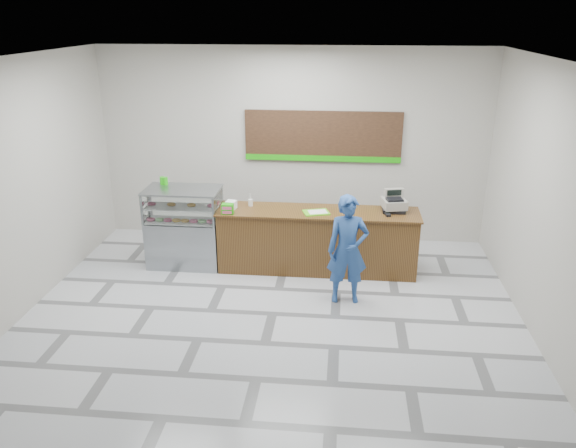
# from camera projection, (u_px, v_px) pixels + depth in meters

# --- Properties ---
(floor) EXTENTS (7.00, 7.00, 0.00)m
(floor) POSITION_uv_depth(u_px,v_px,m) (272.00, 314.00, 7.99)
(floor) COLOR #BCBCC1
(floor) RESTS_ON ground
(back_wall) EXTENTS (7.00, 0.00, 7.00)m
(back_wall) POSITION_uv_depth(u_px,v_px,m) (292.00, 146.00, 10.16)
(back_wall) COLOR #B5B0A6
(back_wall) RESTS_ON floor
(ceiling) EXTENTS (7.00, 7.00, 0.00)m
(ceiling) POSITION_uv_depth(u_px,v_px,m) (270.00, 59.00, 6.75)
(ceiling) COLOR silver
(ceiling) RESTS_ON back_wall
(sales_counter) EXTENTS (3.26, 0.76, 1.03)m
(sales_counter) POSITION_uv_depth(u_px,v_px,m) (317.00, 240.00, 9.20)
(sales_counter) COLOR brown
(sales_counter) RESTS_ON floor
(display_case) EXTENTS (1.22, 0.72, 1.33)m
(display_case) POSITION_uv_depth(u_px,v_px,m) (185.00, 227.00, 9.35)
(display_case) COLOR gray
(display_case) RESTS_ON floor
(menu_board) EXTENTS (2.80, 0.06, 0.90)m
(menu_board) POSITION_uv_depth(u_px,v_px,m) (323.00, 137.00, 10.01)
(menu_board) COLOR black
(menu_board) RESTS_ON back_wall
(cash_register) EXTENTS (0.43, 0.44, 0.34)m
(cash_register) POSITION_uv_depth(u_px,v_px,m) (394.00, 203.00, 8.99)
(cash_register) COLOR black
(cash_register) RESTS_ON sales_counter
(card_terminal) EXTENTS (0.10, 0.15, 0.04)m
(card_terminal) POSITION_uv_depth(u_px,v_px,m) (388.00, 215.00, 8.81)
(card_terminal) COLOR black
(card_terminal) RESTS_ON sales_counter
(serving_tray) EXTENTS (0.47, 0.39, 0.02)m
(serving_tray) POSITION_uv_depth(u_px,v_px,m) (316.00, 212.00, 8.92)
(serving_tray) COLOR #64DB1C
(serving_tray) RESTS_ON sales_counter
(napkin_box) EXTENTS (0.18, 0.18, 0.13)m
(napkin_box) POSITION_uv_depth(u_px,v_px,m) (231.00, 205.00, 9.10)
(napkin_box) COLOR white
(napkin_box) RESTS_ON sales_counter
(straw_cup) EXTENTS (0.08, 0.08, 0.11)m
(straw_cup) POSITION_uv_depth(u_px,v_px,m) (251.00, 203.00, 9.23)
(straw_cup) COLOR silver
(straw_cup) RESTS_ON sales_counter
(promo_box) EXTENTS (0.19, 0.13, 0.16)m
(promo_box) POSITION_uv_depth(u_px,v_px,m) (228.00, 209.00, 8.87)
(promo_box) COLOR #1BAC0C
(promo_box) RESTS_ON sales_counter
(donut_decal) EXTENTS (0.15, 0.15, 0.00)m
(donut_decal) POSITION_uv_depth(u_px,v_px,m) (317.00, 213.00, 8.91)
(donut_decal) COLOR #D24F79
(donut_decal) RESTS_ON sales_counter
(green_cup_left) EXTENTS (0.08, 0.08, 0.13)m
(green_cup_left) POSITION_uv_depth(u_px,v_px,m) (162.00, 181.00, 9.34)
(green_cup_left) COLOR #1BAC0C
(green_cup_left) RESTS_ON display_case
(green_cup_right) EXTENTS (0.08, 0.08, 0.13)m
(green_cup_right) POSITION_uv_depth(u_px,v_px,m) (165.00, 181.00, 9.33)
(green_cup_right) COLOR #1BAC0C
(green_cup_right) RESTS_ON display_case
(customer) EXTENTS (0.63, 0.45, 1.63)m
(customer) POSITION_uv_depth(u_px,v_px,m) (348.00, 250.00, 8.09)
(customer) COLOR #244889
(customer) RESTS_ON floor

